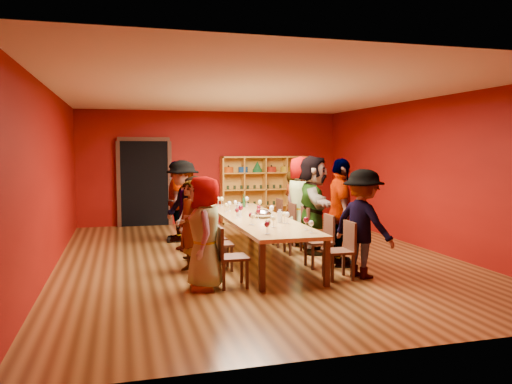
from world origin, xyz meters
TOP-DOWN VIEW (x-y plane):
  - room_shell at (0.00, 0.00)m, footprint 7.10×9.10m
  - tasting_table at (0.00, 0.00)m, footprint 1.10×4.50m
  - doorway at (-1.80, 4.43)m, footprint 1.40×0.17m
  - shelving_unit at (1.40, 4.32)m, footprint 2.40×0.40m
  - chair_person_left_0 at (-0.91, -1.81)m, footprint 0.42×0.42m
  - person_left_0 at (-1.24, -1.81)m, footprint 0.51×0.83m
  - chair_person_left_1 at (-0.91, -0.78)m, footprint 0.42×0.42m
  - person_left_1 at (-1.32, -0.78)m, footprint 0.57×0.65m
  - chair_person_left_2 at (-0.91, -0.24)m, footprint 0.42×0.42m
  - person_left_2 at (-1.17, -0.24)m, footprint 0.59×0.83m
  - chair_person_left_3 at (-0.91, 0.97)m, footprint 0.42×0.42m
  - person_left_3 at (-1.22, 0.97)m, footprint 0.83×1.25m
  - chair_person_left_4 at (-0.91, 2.00)m, footprint 0.42×0.42m
  - person_left_4 at (-1.24, 2.00)m, footprint 0.60×1.07m
  - chair_person_right_0 at (0.91, -1.82)m, footprint 0.42×0.42m
  - person_right_0 at (1.24, -1.82)m, footprint 0.85×1.18m
  - chair_person_right_1 at (0.91, -1.03)m, footprint 0.42×0.42m
  - person_right_1 at (1.23, -1.03)m, footprint 0.74×1.17m
  - chair_person_right_2 at (0.91, 0.12)m, footprint 0.42×0.42m
  - person_right_2 at (1.18, 0.12)m, footprint 0.98×1.81m
  - chair_person_right_3 at (0.91, 0.87)m, footprint 0.42×0.42m
  - person_right_3 at (1.20, 0.87)m, footprint 0.76×1.01m
  - chair_person_right_4 at (0.91, 1.74)m, footprint 0.42×0.42m
  - person_right_4 at (1.34, 1.74)m, footprint 0.55×0.65m
  - wine_glass_0 at (-0.30, -0.93)m, footprint 0.08×0.08m
  - wine_glass_1 at (-0.29, 1.75)m, footprint 0.09×0.09m
  - wine_glass_2 at (0.37, -1.62)m, footprint 0.08×0.08m
  - wine_glass_3 at (0.29, -0.07)m, footprint 0.09×0.09m
  - wine_glass_4 at (-0.27, 1.02)m, footprint 0.08×0.08m
  - wine_glass_5 at (-0.31, -0.87)m, footprint 0.08×0.08m
  - wine_glass_6 at (0.27, -0.88)m, footprint 0.08×0.08m
  - wine_glass_7 at (-0.04, -0.35)m, footprint 0.08×0.08m
  - wine_glass_8 at (0.36, -1.88)m, footprint 0.08×0.08m
  - wine_glass_9 at (-0.36, -0.04)m, footprint 0.07×0.07m
  - wine_glass_10 at (-0.38, 0.86)m, footprint 0.07×0.07m
  - wine_glass_11 at (-0.03, -1.22)m, footprint 0.07×0.07m
  - wine_glass_12 at (-0.11, 1.21)m, footprint 0.08×0.08m
  - wine_glass_13 at (-0.33, -1.84)m, footprint 0.08×0.08m
  - wine_glass_14 at (0.15, 0.32)m, footprint 0.07×0.07m
  - wine_glass_15 at (-0.34, 1.89)m, footprint 0.08×0.08m
  - wine_glass_16 at (0.36, 0.99)m, footprint 0.08×0.08m
  - wine_glass_17 at (0.35, 0.12)m, footprint 0.08×0.08m
  - wine_glass_18 at (-0.26, 0.08)m, footprint 0.09×0.09m
  - wine_glass_19 at (0.30, -0.92)m, footprint 0.08×0.08m
  - wine_glass_20 at (0.28, 1.77)m, footprint 0.08×0.08m
  - wine_glass_21 at (-0.30, -1.80)m, footprint 0.09×0.09m
  - spittoon_bowl at (0.10, -0.13)m, footprint 0.31×0.31m
  - carafe_a at (-0.25, 0.26)m, footprint 0.13×0.13m
  - carafe_b at (0.21, -0.79)m, footprint 0.10×0.10m
  - wine_bottle at (0.16, 1.56)m, footprint 0.08×0.08m

SIDE VIEW (x-z plane):
  - chair_person_left_0 at x=-0.91m, z-range 0.05..0.94m
  - chair_person_left_1 at x=-0.91m, z-range 0.05..0.94m
  - chair_person_left_2 at x=-0.91m, z-range 0.05..0.94m
  - chair_person_left_3 at x=-0.91m, z-range 0.05..0.94m
  - chair_person_left_4 at x=-0.91m, z-range 0.05..0.94m
  - chair_person_right_0 at x=0.91m, z-range 0.05..0.94m
  - chair_person_right_1 at x=0.91m, z-range 0.05..0.94m
  - chair_person_right_2 at x=0.91m, z-range 0.05..0.94m
  - chair_person_right_3 at x=0.91m, z-range 0.05..0.94m
  - chair_person_right_4 at x=0.91m, z-range 0.05..0.94m
  - tasting_table at x=0.00m, z-range 0.32..1.07m
  - person_left_1 at x=-1.32m, z-range 0.00..1.50m
  - person_right_4 at x=1.34m, z-range 0.00..1.51m
  - person_left_2 at x=-1.17m, z-range 0.00..1.54m
  - person_left_0 at x=-1.24m, z-range 0.00..1.62m
  - spittoon_bowl at x=0.10m, z-range 0.74..0.91m
  - person_right_0 at x=1.24m, z-range 0.00..1.69m
  - carafe_b at x=0.21m, z-range 0.74..0.97m
  - wine_bottle at x=0.16m, z-range 0.72..0.99m
  - carafe_a at x=-0.25m, z-range 0.74..0.99m
  - person_left_4 at x=-1.24m, z-range 0.00..1.74m
  - wine_glass_10 at x=-0.38m, z-range 0.79..0.97m
  - wine_glass_9 at x=-0.36m, z-range 0.79..0.97m
  - wine_glass_11 at x=-0.03m, z-range 0.79..0.97m
  - wine_glass_14 at x=0.15m, z-range 0.79..0.97m
  - wine_glass_8 at x=0.36m, z-range 0.79..0.98m
  - wine_glass_12 at x=-0.11m, z-range 0.79..0.98m
  - wine_glass_0 at x=-0.30m, z-range 0.79..0.99m
  - wine_glass_13 at x=-0.33m, z-range 0.79..0.99m
  - person_left_3 at x=-1.22m, z-range 0.00..1.78m
  - wine_glass_6 at x=0.27m, z-range 0.79..0.99m
  - wine_glass_4 at x=-0.27m, z-range 0.79..0.99m
  - wine_glass_19 at x=0.30m, z-range 0.79..0.99m
  - wine_glass_7 at x=-0.04m, z-range 0.80..1.00m
  - wine_glass_17 at x=0.35m, z-range 0.80..1.00m
  - wine_glass_5 at x=-0.31m, z-range 0.80..1.00m
  - wine_glass_2 at x=0.37m, z-range 0.80..1.00m
  - wine_glass_20 at x=0.28m, z-range 0.80..1.00m
  - wine_glass_15 at x=-0.34m, z-range 0.80..1.00m
  - wine_glass_16 at x=0.36m, z-range 0.80..1.01m
  - wine_glass_3 at x=0.29m, z-range 0.80..1.01m
  - wine_glass_1 at x=-0.29m, z-range 0.80..1.02m
  - wine_glass_18 at x=-0.26m, z-range 0.80..1.02m
  - wine_glass_21 at x=-0.30m, z-range 0.80..1.02m
  - person_right_1 at x=1.23m, z-range 0.00..1.84m
  - person_right_3 at x=1.20m, z-range 0.00..1.85m
  - person_right_2 at x=1.18m, z-range 0.00..1.88m
  - shelving_unit at x=1.40m, z-range 0.08..1.88m
  - doorway at x=-1.80m, z-range -0.03..2.27m
  - room_shell at x=0.00m, z-range -0.02..3.02m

